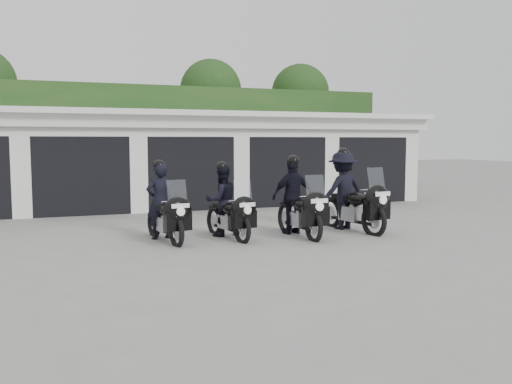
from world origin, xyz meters
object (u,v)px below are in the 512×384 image
object	(u,v)px
police_bike_b	(225,205)
police_bike_d	(348,194)
police_bike_a	(164,208)
police_bike_c	(297,200)

from	to	relation	value
police_bike_b	police_bike_d	xyz separation A→B (m)	(2.96, -0.06, 0.13)
police_bike_b	police_bike_d	size ratio (longest dim) A/B	0.85
police_bike_a	police_bike_c	bearing A→B (deg)	-15.55
police_bike_c	police_bike_a	bearing A→B (deg)	172.38
police_bike_c	police_bike_d	bearing A→B (deg)	7.34
police_bike_b	police_bike_a	bearing A→B (deg)	168.91
police_bike_d	police_bike_b	bearing A→B (deg)	168.15
police_bike_a	police_bike_b	world-z (taller)	police_bike_a
police_bike_b	police_bike_d	distance (m)	2.97
police_bike_b	police_bike_c	world-z (taller)	police_bike_c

